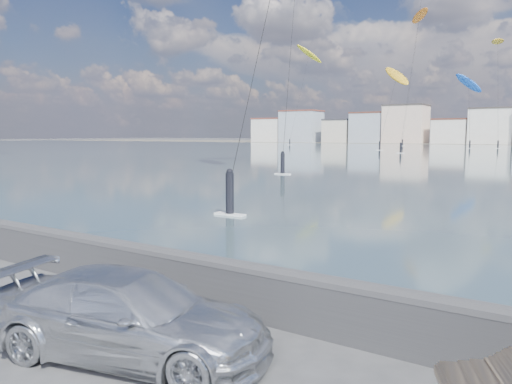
% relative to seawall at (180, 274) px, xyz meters
% --- Properties ---
extents(ground, '(700.00, 700.00, 0.00)m').
position_rel_seawall_xyz_m(ground, '(0.00, -2.70, -0.58)').
color(ground, '#333335').
rests_on(ground, ground).
extents(seawall, '(400.00, 0.36, 1.08)m').
position_rel_seawall_xyz_m(seawall, '(0.00, 0.00, 0.00)').
color(seawall, '#28282B').
rests_on(seawall, ground).
extents(car_silver, '(4.81, 2.89, 1.31)m').
position_rel_seawall_xyz_m(car_silver, '(1.08, -2.33, 0.07)').
color(car_silver, silver).
rests_on(car_silver, ground).
extents(kitesurfer_0, '(7.86, 17.00, 33.10)m').
position_rel_seawall_xyz_m(kitesurfer_0, '(-72.27, 143.40, 29.06)').
color(kitesurfer_0, yellow).
rests_on(kitesurfer_0, ground).
extents(kitesurfer_4, '(8.57, 12.50, 39.46)m').
position_rel_seawall_xyz_m(kitesurfer_4, '(-36.69, 144.63, 36.98)').
color(kitesurfer_4, orange).
rests_on(kitesurfer_4, ground).
extents(kitesurfer_6, '(4.83, 13.23, 27.80)m').
position_rel_seawall_xyz_m(kitesurfer_6, '(-13.81, 133.77, 25.67)').
color(kitesurfer_6, '#BF8C19').
rests_on(kitesurfer_6, ground).
extents(kitesurfer_15, '(8.11, 18.91, 20.04)m').
position_rel_seawall_xyz_m(kitesurfer_15, '(-20.71, 136.25, 16.15)').
color(kitesurfer_15, blue).
rests_on(kitesurfer_15, ground).
extents(kitesurfer_17, '(8.50, 11.62, 19.42)m').
position_rel_seawall_xyz_m(kitesurfer_17, '(-29.70, 104.07, 15.55)').
color(kitesurfer_17, '#BF8C19').
rests_on(kitesurfer_17, ground).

